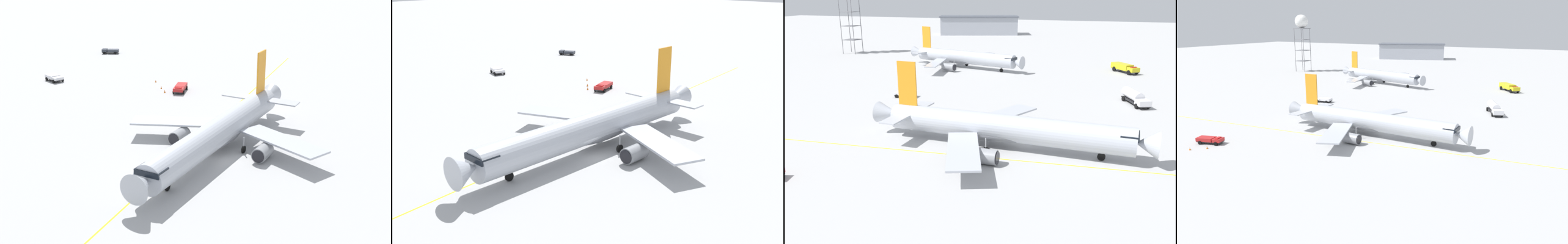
% 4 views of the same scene
% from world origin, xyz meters
% --- Properties ---
extents(ground_plane, '(600.00, 600.00, 0.00)m').
position_xyz_m(ground_plane, '(0.00, 0.00, 0.00)').
color(ground_plane, '#B2B2B2').
extents(airliner_main, '(32.05, 43.09, 12.16)m').
position_xyz_m(airliner_main, '(1.63, -2.66, 3.00)').
color(airliner_main, '#B2B7C1').
rests_on(airliner_main, ground_plane).
extents(airliner_secondary, '(33.77, 39.84, 11.97)m').
position_xyz_m(airliner_secondary, '(-61.11, -31.98, 3.15)').
color(airliner_secondary, '#B2B7C1').
rests_on(airliner_secondary, ground_plane).
extents(fuel_tanker_truck, '(9.53, 5.79, 2.87)m').
position_xyz_m(fuel_tanker_truck, '(-31.43, 17.07, 1.58)').
color(fuel_tanker_truck, '#232326').
rests_on(fuel_tanker_truck, ground_plane).
extents(pushback_tug_truck, '(3.10, 4.70, 1.30)m').
position_xyz_m(pushback_tug_truck, '(-21.95, -31.27, 0.81)').
color(pushback_tug_truck, '#232326').
rests_on(pushback_tug_truck, ground_plane).
extents(ops_pickup_truck, '(3.39, 5.53, 1.41)m').
position_xyz_m(ops_pickup_truck, '(21.67, -28.22, 0.81)').
color(ops_pickup_truck, '#232326').
rests_on(ops_pickup_truck, ground_plane).
extents(fire_tender_truck, '(9.08, 8.07, 2.50)m').
position_xyz_m(fire_tender_truck, '(-68.14, 15.30, 1.53)').
color(fire_tender_truck, '#232326').
rests_on(fire_tender_truck, ground_plane).
extents(radar_tower, '(6.33, 6.33, 27.22)m').
position_xyz_m(radar_tower, '(-78.45, -83.83, 23.00)').
color(radar_tower, slate).
rests_on(radar_tower, ground_plane).
extents(terminal_shed, '(28.58, 45.84, 10.07)m').
position_xyz_m(terminal_shed, '(-164.63, -61.09, 5.06)').
color(terminal_shed, '#999EA8').
rests_on(terminal_shed, ground_plane).
extents(taxiway_centreline, '(9.79, 120.20, 0.01)m').
position_xyz_m(taxiway_centreline, '(6.55, -7.78, 0.00)').
color(taxiway_centreline, yellow).
rests_on(taxiway_centreline, ground_plane).
extents(safety_cone_near, '(0.36, 0.36, 0.55)m').
position_xyz_m(safety_cone_near, '(24.13, -26.13, 0.28)').
color(safety_cone_near, orange).
rests_on(safety_cone_near, ground_plane).
extents(safety_cone_mid, '(0.36, 0.36, 0.55)m').
position_xyz_m(safety_cone_mid, '(26.20, -28.34, 0.28)').
color(safety_cone_mid, orange).
rests_on(safety_cone_mid, ground_plane).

